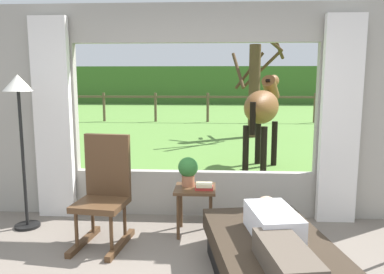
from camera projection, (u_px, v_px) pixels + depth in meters
The scene contains 15 objects.
back_wall_with_window at pixel (194, 115), 4.62m from camera, with size 5.20×0.12×2.55m.
curtain_panel_left at pixel (53, 119), 4.59m from camera, with size 0.44×0.10×2.40m, color silver.
curtain_panel_right at pixel (340, 121), 4.39m from camera, with size 0.44×0.10×2.40m, color silver.
outdoor_pasture_lawn at pixel (208, 119), 15.56m from camera, with size 36.00×21.68×0.02m, color #568438.
distant_hill_ridge at pixel (211, 85), 25.09m from camera, with size 36.00×2.00×2.40m, color #3D6529.
recliner_sofa at pixel (274, 268), 3.00m from camera, with size 1.17×1.83×0.42m.
reclining_person at pixel (277, 234), 2.90m from camera, with size 0.44×1.43×0.22m.
rocking_chair at pixel (104, 191), 3.91m from camera, with size 0.54×0.73×1.12m.
side_table at pixel (195, 196), 4.15m from camera, with size 0.44×0.44×0.52m.
potted_plant at pixel (188, 170), 4.17m from camera, with size 0.22×0.22×0.32m.
book_stack at pixel (204, 186), 4.06m from camera, with size 0.19×0.14×0.07m.
floor_lamp_left at pixel (19, 105), 4.17m from camera, with size 0.32×0.32×1.73m.
horse at pixel (263, 107), 6.98m from camera, with size 0.99×1.80×1.73m.
pasture_tree at pixel (255, 85), 10.73m from camera, with size 1.49×1.66×3.30m.
pasture_fence_line at pixel (208, 103), 14.47m from camera, with size 16.10×0.10×1.10m.
Camera 1 is at (0.24, -2.34, 1.70)m, focal length 35.77 mm.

